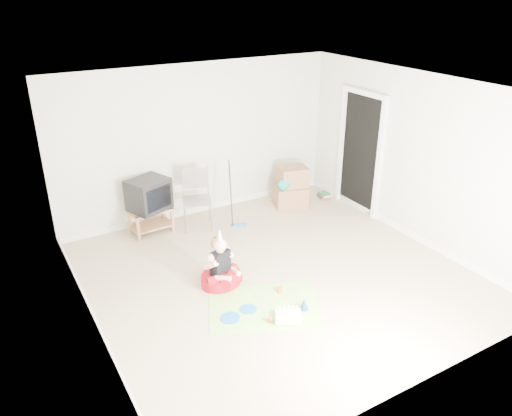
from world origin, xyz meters
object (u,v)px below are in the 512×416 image
folding_chair (197,200)px  birthday_cake (288,317)px  tv_stand (151,218)px  cardboard_boxes (291,187)px  seated_woman (221,272)px  crt_tv (149,194)px

folding_chair → birthday_cake: folding_chair is taller
folding_chair → birthday_cake: 2.91m
tv_stand → birthday_cake: bearing=-78.5°
cardboard_boxes → seated_woman: 2.86m
tv_stand → seated_woman: seated_woman is taller
crt_tv → seated_woman: (0.29, -1.96, -0.49)m
tv_stand → cardboard_boxes: 2.59m
tv_stand → folding_chair: (0.72, -0.23, 0.25)m
cardboard_boxes → tv_stand: bearing=174.2°
birthday_cake → crt_tv: bearing=101.5°
crt_tv → folding_chair: (0.72, -0.23, -0.17)m
folding_chair → birthday_cake: size_ratio=2.54×
cardboard_boxes → folding_chair: bearing=179.2°
folding_chair → cardboard_boxes: 1.86m
tv_stand → crt_tv: (0.00, 0.00, 0.42)m
crt_tv → seated_woman: 2.04m
crt_tv → cardboard_boxes: size_ratio=0.82×
folding_chair → seated_woman: 1.81m
crt_tv → cardboard_boxes: crt_tv is taller
folding_chair → seated_woman: (-0.44, -1.73, -0.31)m
seated_woman → folding_chair: bearing=75.8°
seated_woman → crt_tv: bearing=98.3°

